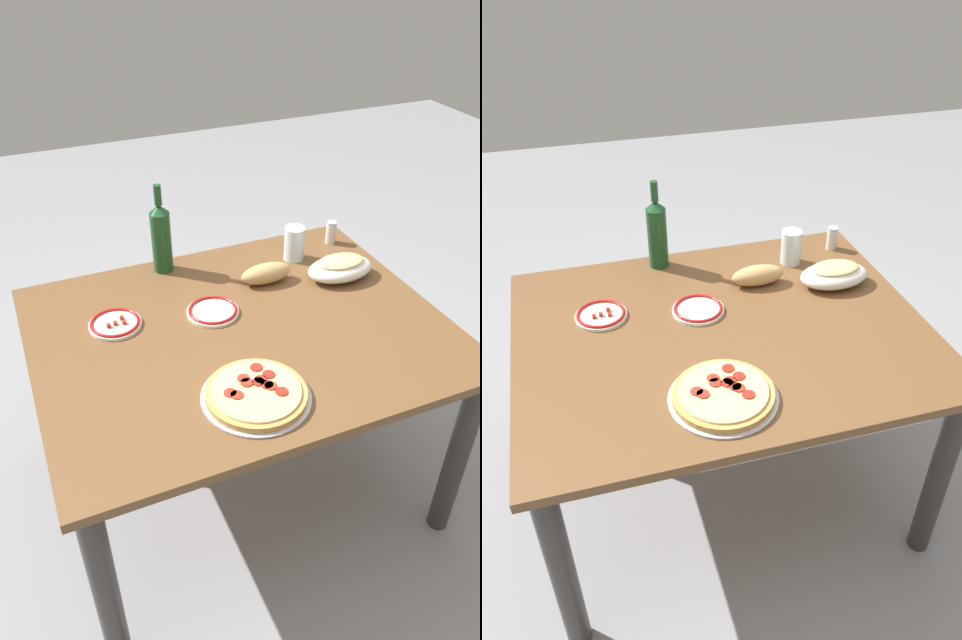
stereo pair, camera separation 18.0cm
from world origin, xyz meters
The scene contains 10 objects.
ground_plane centered at (0.00, 0.00, 0.00)m, with size 8.00×8.00×0.00m, color gray.
dining_table centered at (0.00, 0.00, 0.61)m, with size 1.26×1.01×0.72m.
pepperoni_pizza centered at (0.08, 0.31, 0.73)m, with size 0.30×0.30×0.03m.
baked_pasta_dish centered at (-0.44, -0.14, 0.76)m, with size 0.24×0.15×0.08m.
wine_bottle centered at (0.11, -0.43, 0.85)m, with size 0.07×0.07×0.32m.
water_glass centered at (-0.35, -0.32, 0.78)m, with size 0.07×0.07×0.13m, color silver.
side_plate_near centered at (0.35, -0.16, 0.73)m, with size 0.16×0.16×0.02m.
side_plate_far centered at (0.05, -0.11, 0.73)m, with size 0.17×0.17×0.02m.
bread_loaf centered at (-0.19, -0.21, 0.75)m, with size 0.18×0.08×0.07m, color tan.
spice_shaker centered at (-0.54, -0.38, 0.76)m, with size 0.04×0.04×0.09m.
Camera 2 is at (0.41, 1.41, 1.80)m, focal length 33.09 mm.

